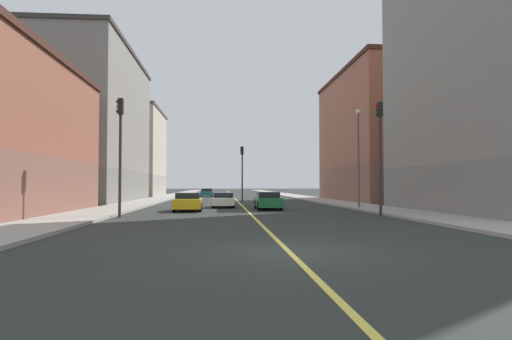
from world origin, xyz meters
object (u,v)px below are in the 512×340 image
Objects in this scene: building_right_distant at (134,153)px; traffic_light_median_far at (242,166)px; building_right_midblock at (94,127)px; traffic_light_left_near at (380,143)px; building_left_near at (492,27)px; car_white at (224,200)px; building_left_mid at (375,137)px; traffic_light_right_near at (120,141)px; street_lamp_left_near at (358,148)px; car_teal at (207,193)px; car_yellow at (188,202)px; car_green at (268,201)px.

traffic_light_median_far is (16.23, -22.05, -2.98)m from building_right_distant.
building_right_midblock is 33.43m from traffic_light_left_near.
building_left_near is 5.72× the size of car_white.
traffic_light_right_near is at bearing -135.00° from building_left_mid.
traffic_light_right_near is 12.77m from car_white.
street_lamp_left_near reaches higher than car_teal.
traffic_light_right_near is at bearing -119.50° from car_yellow.
building_right_midblock is 24.88m from car_green.
building_left_near reaches higher than traffic_light_left_near.
car_teal is at bearing 115.92° from building_left_near.
traffic_light_median_far is (-7.01, 23.52, -0.36)m from traffic_light_left_near.
traffic_light_right_near is at bearing -180.00° from traffic_light_left_near.
car_teal is at bearing 57.99° from building_right_midblock.
car_white is 31.78m from car_teal.
car_white is at bearing -144.10° from building_left_mid.
car_green is (-5.84, 7.61, -3.66)m from traffic_light_left_near.
building_left_near is 19.08m from car_green.
building_right_distant is (-31.46, 43.89, -5.19)m from building_left_near.
car_green is at bearing -131.90° from building_left_mid.
building_left_mid is at bearing -0.78° from building_right_midblock.
car_teal is (-19.78, 19.11, -6.68)m from building_left_mid.
building_right_distant is at bearing 114.64° from car_green.
car_teal is (3.49, 42.39, -3.66)m from traffic_light_right_near.
car_yellow is (-11.67, 5.98, -3.68)m from traffic_light_left_near.
car_green is (-14.06, -15.67, -6.67)m from building_left_mid.
building_right_distant is at bearing 164.77° from car_teal.
street_lamp_left_near reaches higher than traffic_light_left_near.
building_right_midblock reaches higher than traffic_light_right_near.
traffic_light_left_near is at bearing -45.56° from building_right_midblock.
traffic_light_right_near is at bearing -140.45° from car_green.
building_right_distant reaches higher than car_yellow.
building_left_near reaches higher than traffic_light_right_near.
car_white is (-2.14, -12.82, -3.35)m from traffic_light_median_far.
traffic_light_left_near is (-8.22, -1.68, -7.80)m from building_left_near.
building_right_distant is 42.22m from car_green.
car_white is 0.92× the size of car_teal.
car_green is at bearing -80.64° from car_teal.
building_right_midblock is (-31.46, 22.02, -3.91)m from building_left_near.
traffic_light_median_far is at bearing 124.90° from building_left_near.
traffic_light_median_far reaches higher than car_teal.
car_green is at bearing 39.55° from traffic_light_right_near.
traffic_light_left_near is at bearing -73.40° from traffic_light_median_far.
building_right_distant reaches higher than street_lamp_left_near.
building_right_distant is 41.72m from car_yellow.
car_green is at bearing 15.65° from car_yellow.
building_left_near reaches higher than building_left_mid.
building_left_near reaches higher than car_yellow.
traffic_light_left_near is at bearing -27.11° from car_yellow.
building_right_distant is 51.22m from traffic_light_left_near.
street_lamp_left_near is at bearing -70.35° from car_teal.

